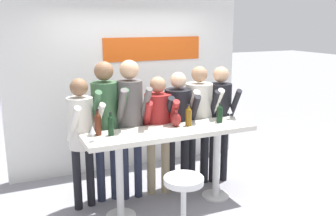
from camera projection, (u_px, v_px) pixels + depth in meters
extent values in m
plane|color=gray|center=(171.00, 206.00, 4.75)|extent=(40.00, 40.00, 0.00)
cube|color=silver|center=(129.00, 81.00, 5.84)|extent=(3.72, 0.10, 2.75)
cube|color=#DB5114|center=(153.00, 49.00, 5.83)|extent=(1.60, 0.02, 0.36)
cube|color=silver|center=(171.00, 132.00, 4.53)|extent=(2.12, 0.56, 0.06)
cylinder|color=silver|center=(120.00, 178.00, 4.38)|extent=(0.09, 0.09, 0.95)
cylinder|color=silver|center=(121.00, 216.00, 4.49)|extent=(0.36, 0.36, 0.02)
cylinder|color=silver|center=(216.00, 161.00, 4.90)|extent=(0.09, 0.09, 0.95)
cylinder|color=silver|center=(215.00, 195.00, 5.01)|extent=(0.36, 0.36, 0.02)
cylinder|color=silver|center=(183.00, 206.00, 4.07)|extent=(0.06, 0.06, 0.60)
cylinder|color=white|center=(184.00, 180.00, 4.00)|extent=(0.43, 0.43, 0.07)
cylinder|color=black|center=(77.00, 179.00, 4.59)|extent=(0.10, 0.10, 0.79)
cylinder|color=black|center=(90.00, 176.00, 4.69)|extent=(0.10, 0.10, 0.79)
cylinder|color=beige|center=(81.00, 123.00, 4.48)|extent=(0.37, 0.37, 0.62)
sphere|color=brown|center=(79.00, 87.00, 4.39)|extent=(0.21, 0.21, 0.21)
cylinder|color=beige|center=(74.00, 124.00, 4.27)|extent=(0.15, 0.37, 0.48)
cylinder|color=beige|center=(98.00, 120.00, 4.44)|extent=(0.15, 0.37, 0.48)
cylinder|color=#23283D|center=(101.00, 169.00, 4.80)|extent=(0.11, 0.11, 0.87)
cylinder|color=#23283D|center=(114.00, 167.00, 4.87)|extent=(0.11, 0.11, 0.87)
cylinder|color=#335638|center=(105.00, 109.00, 4.66)|extent=(0.34, 0.34, 0.69)
sphere|color=brown|center=(104.00, 71.00, 4.55)|extent=(0.24, 0.24, 0.24)
cylinder|color=#335638|center=(96.00, 110.00, 4.43)|extent=(0.09, 0.40, 0.53)
cylinder|color=#335638|center=(122.00, 107.00, 4.56)|extent=(0.09, 0.40, 0.53)
cylinder|color=#23283D|center=(125.00, 167.00, 4.86)|extent=(0.10, 0.10, 0.88)
cylinder|color=#23283D|center=(138.00, 165.00, 4.92)|extent=(0.10, 0.10, 0.88)
cylinder|color=#514C4C|center=(130.00, 108.00, 4.71)|extent=(0.34, 0.34, 0.70)
sphere|color=tan|center=(129.00, 69.00, 4.60)|extent=(0.24, 0.24, 0.24)
cylinder|color=#514C4C|center=(121.00, 108.00, 4.49)|extent=(0.10, 0.41, 0.53)
cylinder|color=#514C4C|center=(146.00, 106.00, 4.60)|extent=(0.10, 0.41, 0.53)
cylinder|color=gray|center=(151.00, 167.00, 5.02)|extent=(0.11, 0.11, 0.77)
cylinder|color=gray|center=(165.00, 166.00, 5.06)|extent=(0.11, 0.11, 0.77)
cylinder|color=maroon|center=(158.00, 117.00, 4.88)|extent=(0.41, 0.41, 0.61)
sphere|color=#9E7556|center=(158.00, 85.00, 4.79)|extent=(0.21, 0.21, 0.21)
cylinder|color=maroon|center=(147.00, 117.00, 4.69)|extent=(0.15, 0.38, 0.47)
cylinder|color=maroon|center=(173.00, 115.00, 4.77)|extent=(0.15, 0.38, 0.47)
cylinder|color=black|center=(171.00, 162.00, 5.15)|extent=(0.12, 0.12, 0.79)
cylinder|color=black|center=(185.00, 161.00, 5.19)|extent=(0.12, 0.12, 0.79)
cylinder|color=black|center=(178.00, 112.00, 5.01)|extent=(0.42, 0.42, 0.62)
sphere|color=#D6AD89|center=(178.00, 80.00, 4.91)|extent=(0.21, 0.21, 0.21)
cylinder|color=black|center=(169.00, 112.00, 4.82)|extent=(0.15, 0.38, 0.48)
cylinder|color=black|center=(194.00, 111.00, 4.90)|extent=(0.15, 0.38, 0.48)
cylinder|color=black|center=(191.00, 157.00, 5.31)|extent=(0.12, 0.12, 0.82)
cylinder|color=black|center=(204.00, 155.00, 5.38)|extent=(0.12, 0.12, 0.82)
cylinder|color=beige|center=(199.00, 106.00, 5.18)|extent=(0.40, 0.40, 0.65)
sphere|color=#9E7556|center=(199.00, 74.00, 5.08)|extent=(0.22, 0.22, 0.22)
cylinder|color=beige|center=(192.00, 107.00, 4.97)|extent=(0.12, 0.39, 0.50)
cylinder|color=beige|center=(216.00, 105.00, 5.09)|extent=(0.12, 0.39, 0.50)
cylinder|color=black|center=(213.00, 155.00, 5.41)|extent=(0.10, 0.10, 0.81)
cylinder|color=black|center=(224.00, 154.00, 5.44)|extent=(0.10, 0.10, 0.81)
cylinder|color=black|center=(220.00, 106.00, 5.26)|extent=(0.38, 0.38, 0.64)
sphere|color=tan|center=(221.00, 75.00, 5.16)|extent=(0.22, 0.22, 0.22)
cylinder|color=black|center=(213.00, 106.00, 5.07)|extent=(0.15, 0.38, 0.49)
cylinder|color=black|center=(234.00, 105.00, 5.13)|extent=(0.15, 0.38, 0.49)
cylinder|color=black|center=(220.00, 116.00, 4.83)|extent=(0.08, 0.08, 0.18)
sphere|color=black|center=(220.00, 109.00, 4.81)|extent=(0.08, 0.08, 0.08)
cylinder|color=black|center=(220.00, 107.00, 4.80)|extent=(0.03, 0.03, 0.06)
cylinder|color=black|center=(220.00, 104.00, 4.79)|extent=(0.03, 0.03, 0.01)
cylinder|color=#4C1E0F|center=(98.00, 126.00, 4.28)|extent=(0.08, 0.08, 0.21)
sphere|color=#4C1E0F|center=(98.00, 117.00, 4.26)|extent=(0.08, 0.08, 0.08)
cylinder|color=#4C1E0F|center=(97.00, 114.00, 4.25)|extent=(0.03, 0.03, 0.08)
cylinder|color=black|center=(97.00, 110.00, 4.24)|extent=(0.03, 0.03, 0.02)
cylinder|color=black|center=(111.00, 127.00, 4.28)|extent=(0.07, 0.07, 0.19)
sphere|color=black|center=(111.00, 119.00, 4.25)|extent=(0.07, 0.07, 0.07)
cylinder|color=black|center=(110.00, 116.00, 4.25)|extent=(0.03, 0.03, 0.07)
cylinder|color=black|center=(110.00, 113.00, 4.24)|extent=(0.03, 0.03, 0.01)
cylinder|color=brown|center=(189.00, 118.00, 4.67)|extent=(0.08, 0.08, 0.19)
sphere|color=brown|center=(189.00, 111.00, 4.65)|extent=(0.08, 0.08, 0.08)
cylinder|color=brown|center=(189.00, 108.00, 4.64)|extent=(0.03, 0.03, 0.07)
cylinder|color=black|center=(189.00, 105.00, 4.63)|extent=(0.03, 0.03, 0.01)
cylinder|color=silver|center=(93.00, 141.00, 4.08)|extent=(0.06, 0.06, 0.01)
cylinder|color=silver|center=(93.00, 137.00, 4.07)|extent=(0.01, 0.01, 0.08)
cone|color=silver|center=(92.00, 130.00, 4.05)|extent=(0.07, 0.07, 0.09)
cylinder|color=silver|center=(230.00, 119.00, 4.99)|extent=(0.06, 0.06, 0.01)
cylinder|color=silver|center=(230.00, 116.00, 4.98)|extent=(0.01, 0.01, 0.08)
cone|color=silver|center=(230.00, 110.00, 4.96)|extent=(0.07, 0.07, 0.09)
ellipsoid|color=maroon|center=(176.00, 120.00, 4.64)|extent=(0.13, 0.13, 0.17)
cylinder|color=maroon|center=(176.00, 111.00, 4.62)|extent=(0.04, 0.04, 0.05)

